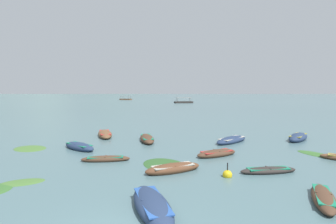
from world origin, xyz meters
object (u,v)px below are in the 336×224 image
Objects in this scene: rowboat_2 at (232,140)px; rowboat_9 at (152,205)px; rowboat_11 at (323,198)px; rowboat_6 at (268,170)px; rowboat_8 at (105,134)px; ferry_1 at (126,99)px; rowboat_4 at (298,137)px; rowboat_12 at (79,147)px; rowboat_1 at (173,168)px; rowboat_3 at (106,159)px; rowboat_5 at (147,139)px; mooring_buoy at (227,175)px; ferry_0 at (184,102)px; rowboat_10 at (217,153)px.

rowboat_2 is 1.05× the size of rowboat_9.
rowboat_2 reaches higher than rowboat_11.
rowboat_6 is 0.70× the size of rowboat_8.
rowboat_4 is at bearing -68.51° from ferry_1.
rowboat_9 reaches higher than rowboat_12.
rowboat_1 is 1.05× the size of rowboat_3.
rowboat_9 is (2.54, -13.24, 0.00)m from rowboat_5.
rowboat_11 is at bearing -81.89° from rowboat_2.
rowboat_2 is 12.41m from rowboat_8.
rowboat_1 is 0.87× the size of rowboat_9.
rowboat_4 is at bearing 29.15° from rowboat_3.
rowboat_11 is at bearing -30.14° from rowboat_12.
mooring_buoy reaches higher than rowboat_3.
ferry_0 is at bearing 86.13° from rowboat_8.
rowboat_9 is at bearing -57.89° from rowboat_3.
ferry_1 reaches higher than rowboat_2.
rowboat_5 reaches higher than rowboat_6.
rowboat_5 is at bearing 122.65° from mooring_buoy.
rowboat_9 is (-0.45, -4.66, 0.03)m from rowboat_1.
rowboat_3 is 0.38× the size of ferry_0.
rowboat_8 is 1.33× the size of rowboat_12.
rowboat_3 is 7.53m from rowboat_10.
rowboat_5 reaches higher than rowboat_1.
mooring_buoy is at bearing -73.07° from ferry_1.
rowboat_9 is 11.96m from rowboat_12.
rowboat_2 is 1.14× the size of rowboat_12.
rowboat_10 is 89.63m from ferry_0.
ferry_1 is (-31.64, 127.29, 0.24)m from rowboat_8.
rowboat_8 is 15.43m from mooring_buoy.
rowboat_11 is at bearing -37.88° from mooring_buoy.
rowboat_5 is at bearing 100.88° from rowboat_9.
rowboat_12 is at bearing -90.13° from rowboat_8.
rowboat_1 is 0.42× the size of ferry_1.
rowboat_9 is at bearing -89.05° from ferry_0.
rowboat_4 reaches higher than rowboat_3.
rowboat_2 reaches higher than rowboat_6.
rowboat_4 is at bearing 52.84° from rowboat_9.
rowboat_10 is at bearing 125.25° from rowboat_6.
rowboat_5 is at bearing -172.70° from rowboat_4.
rowboat_4 reaches higher than rowboat_2.
ferry_0 is at bearing -50.21° from ferry_1.
rowboat_12 is 136.80m from ferry_1.
mooring_buoy is at bearing -100.41° from rowboat_2.
rowboat_8 reaches higher than rowboat_1.
rowboat_9 is 97.93m from ferry_0.
rowboat_1 is 9.87m from rowboat_2.
mooring_buoy reaches higher than rowboat_12.
rowboat_5 is at bearing 109.22° from rowboat_1.
rowboat_3 is 7.73m from mooring_buoy.
ferry_1 is at bearing 103.37° from rowboat_12.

